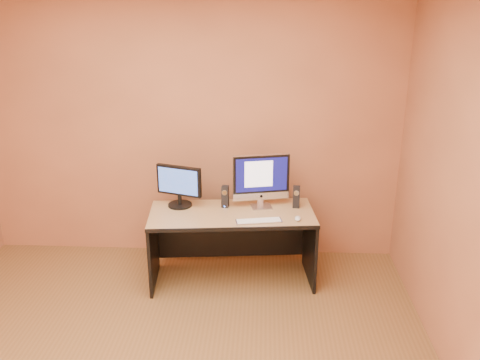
% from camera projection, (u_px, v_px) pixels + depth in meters
% --- Properties ---
extents(walls, '(4.00, 4.00, 2.60)m').
position_uv_depth(walls, '(138.00, 210.00, 2.91)').
color(walls, '#A56442').
rests_on(walls, ground).
extents(desk, '(1.50, 0.77, 0.67)m').
position_uv_depth(desk, '(232.00, 247.00, 4.56)').
color(desk, '#A88154').
rests_on(desk, ground).
extents(imac, '(0.54, 0.30, 0.50)m').
position_uv_depth(imac, '(262.00, 181.00, 4.49)').
color(imac, '#BCBBC0').
rests_on(imac, desk).
extents(second_monitor, '(0.48, 0.34, 0.38)m').
position_uv_depth(second_monitor, '(179.00, 186.00, 4.54)').
color(second_monitor, black).
rests_on(second_monitor, desk).
extents(speaker_left, '(0.07, 0.07, 0.20)m').
position_uv_depth(speaker_left, '(225.00, 197.00, 4.55)').
color(speaker_left, black).
rests_on(speaker_left, desk).
extents(speaker_right, '(0.07, 0.07, 0.20)m').
position_uv_depth(speaker_right, '(296.00, 197.00, 4.54)').
color(speaker_right, black).
rests_on(speaker_right, desk).
extents(keyboard, '(0.40, 0.17, 0.02)m').
position_uv_depth(keyboard, '(259.00, 221.00, 4.27)').
color(keyboard, '#B0B1B5').
rests_on(keyboard, desk).
extents(mouse, '(0.06, 0.09, 0.03)m').
position_uv_depth(mouse, '(298.00, 218.00, 4.30)').
color(mouse, silver).
rests_on(mouse, desk).
extents(cable_a, '(0.11, 0.17, 0.01)m').
position_uv_depth(cable_a, '(262.00, 201.00, 4.70)').
color(cable_a, black).
rests_on(cable_a, desk).
extents(cable_b, '(0.03, 0.16, 0.01)m').
position_uv_depth(cable_b, '(262.00, 201.00, 4.70)').
color(cable_b, black).
rests_on(cable_b, desk).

